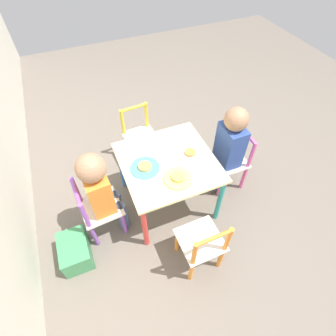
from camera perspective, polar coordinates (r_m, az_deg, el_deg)
ground_plane at (r=2.13m, az=0.00°, el=-7.02°), size 6.00×6.00×0.00m
kids_table at (r=1.80m, az=0.00°, el=0.12°), size 0.62×0.62×0.47m
chair_pink at (r=2.11m, az=13.47°, el=1.48°), size 0.26×0.26×0.51m
chair_purple at (r=1.85m, az=-15.02°, el=-8.66°), size 0.28×0.28×0.51m
chair_orange at (r=1.68m, az=7.42°, el=-16.15°), size 0.26×0.26×0.51m
chair_yellow at (r=2.25m, az=-6.13°, el=6.69°), size 0.28×0.28×0.51m
child_front at (r=1.93m, az=13.05°, el=5.03°), size 0.20×0.22×0.76m
child_back at (r=1.68m, az=-14.48°, el=-4.28°), size 0.21×0.23×0.74m
plate_front at (r=1.79m, az=4.82°, el=3.16°), size 0.16×0.16×0.03m
plate_back at (r=1.71m, az=-5.05°, el=0.14°), size 0.19×0.19×0.03m
plate_left at (r=1.65m, az=2.17°, el=-2.19°), size 0.19×0.19×0.03m
storage_bin at (r=1.93m, az=-19.51°, el=-16.69°), size 0.26×0.18×0.18m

